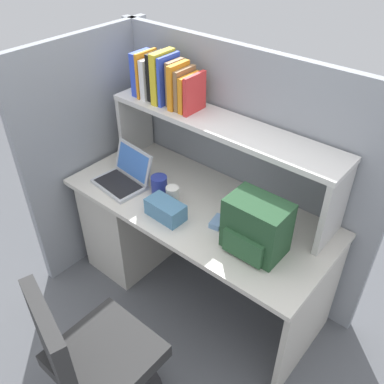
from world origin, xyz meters
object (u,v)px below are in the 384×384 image
(tissue_box, at_px, (166,210))
(computer_mouse, at_px, (218,222))
(office_chair, at_px, (96,368))
(paper_cup, at_px, (173,195))
(snack_canister, at_px, (159,186))
(laptop, at_px, (125,176))
(backpack, at_px, (256,227))

(tissue_box, bearing_deg, computer_mouse, 29.52)
(office_chair, bearing_deg, paper_cup, -55.92)
(snack_canister, height_order, office_chair, office_chair)
(computer_mouse, xyz_separation_m, snack_canister, (-0.43, -0.01, 0.05))
(laptop, relative_size, office_chair, 0.36)
(paper_cup, distance_m, office_chair, 0.98)
(paper_cup, bearing_deg, backpack, -1.46)
(laptop, height_order, backpack, backpack)
(computer_mouse, bearing_deg, office_chair, -103.44)
(backpack, bearing_deg, paper_cup, 178.54)
(paper_cup, bearing_deg, computer_mouse, 2.94)
(computer_mouse, distance_m, tissue_box, 0.29)
(snack_canister, xyz_separation_m, office_chair, (0.39, -0.86, -0.40))
(laptop, height_order, office_chair, laptop)
(tissue_box, xyz_separation_m, snack_canister, (-0.17, 0.13, 0.01))
(laptop, bearing_deg, tissue_box, -10.25)
(laptop, distance_m, backpack, 0.93)
(paper_cup, bearing_deg, laptop, -173.05)
(backpack, height_order, paper_cup, backpack)
(laptop, height_order, paper_cup, laptop)
(snack_canister, bearing_deg, paper_cup, -5.44)
(snack_canister, bearing_deg, laptop, -167.30)
(paper_cup, bearing_deg, tissue_box, -64.99)
(snack_canister, bearing_deg, office_chair, -65.69)
(office_chair, bearing_deg, computer_mouse, -76.35)
(laptop, bearing_deg, snack_canister, 12.70)
(backpack, bearing_deg, computer_mouse, 173.05)
(laptop, relative_size, paper_cup, 3.10)
(backpack, bearing_deg, snack_canister, 177.86)
(snack_canister, bearing_deg, backpack, -2.14)
(computer_mouse, height_order, paper_cup, paper_cup)
(computer_mouse, bearing_deg, laptop, 174.19)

